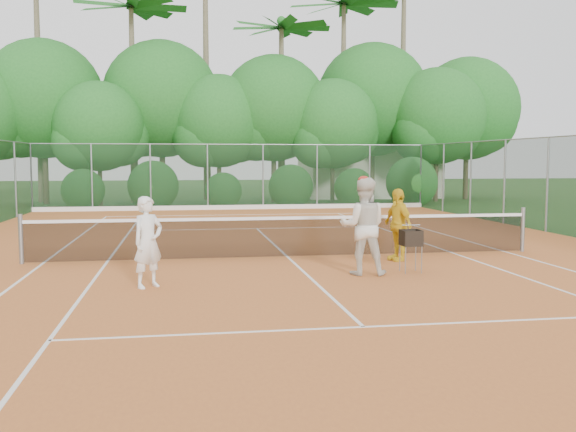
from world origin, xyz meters
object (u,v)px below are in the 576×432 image
object	(u,v)px
player_yellow	(398,225)
player_white	(148,242)
player_center_grp	(363,226)
ball_hopper	(411,239)

from	to	relation	value
player_yellow	player_white	bearing A→B (deg)	-82.55
player_white	player_center_grp	distance (m)	4.20
player_center_grp	ball_hopper	distance (m)	1.07
player_center_grp	player_yellow	world-z (taller)	player_center_grp
player_white	player_yellow	bearing A→B (deg)	-15.93
player_white	player_yellow	xyz separation A→B (m)	(5.42, 2.25, 0.00)
player_white	ball_hopper	size ratio (longest dim) A/B	1.89
player_white	player_yellow	size ratio (longest dim) A/B	1.00
player_white	ball_hopper	world-z (taller)	player_white
player_yellow	ball_hopper	bearing A→B (deg)	-24.10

